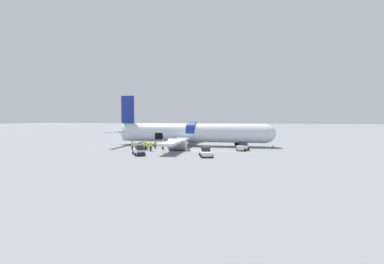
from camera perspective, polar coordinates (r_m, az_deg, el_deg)
name	(u,v)px	position (r m, az deg, el deg)	size (l,w,h in m)	color
ground_plane	(194,150)	(47.55, 0.48, -4.02)	(500.00, 500.00, 0.00)	slate
apron_marking_line	(193,151)	(46.56, 0.30, -4.17)	(23.27, 0.46, 0.01)	yellow
airplane	(190,133)	(55.08, -0.48, -0.24)	(35.04, 32.06, 10.91)	silver
baggage_tug_lead	(243,147)	(47.60, 11.24, -3.21)	(2.45, 2.95, 1.69)	silver
baggage_tug_mid	(206,153)	(39.27, 3.10, -4.57)	(2.48, 3.18, 1.49)	white
baggage_tug_rear	(139,151)	(41.70, -11.73, -4.09)	(2.83, 3.38, 1.67)	silver
baggage_cart_loading	(142,146)	(50.05, -11.13, -3.15)	(3.51, 2.27, 1.04)	#B7BABF
ground_crew_loader_a	(132,145)	(48.27, -13.13, -2.90)	(0.55, 0.56, 1.75)	#1E2338
ground_crew_loader_b	(145,145)	(47.70, -10.32, -2.90)	(0.58, 0.58, 1.81)	#1E2338
ground_crew_driver	(163,144)	(48.41, -6.53, -2.75)	(0.42, 0.64, 1.86)	black
ground_crew_supervisor	(155,144)	(50.29, -8.20, -2.70)	(0.51, 0.51, 1.60)	#1E2338
ground_crew_helper	(151,146)	(46.49, -9.19, -3.06)	(0.57, 0.57, 1.78)	black
suitcase_on_tarmac_upright	(151,148)	(48.59, -9.17, -3.51)	(0.46, 0.39, 0.79)	olive
safety_cone_nose	(273,146)	(54.08, 17.59, -3.01)	(0.47, 0.47, 0.60)	black
safety_cone_engine_left	(164,154)	(39.73, -6.23, -4.94)	(0.61, 0.61, 0.72)	black
safety_cone_wingtip	(189,149)	(46.21, -0.56, -3.85)	(0.60, 0.60, 0.64)	black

